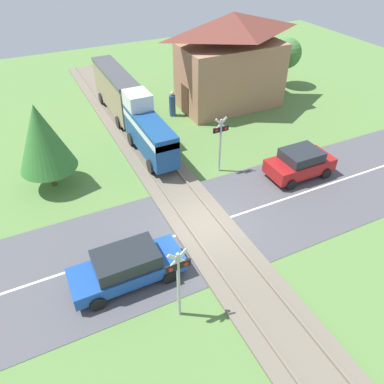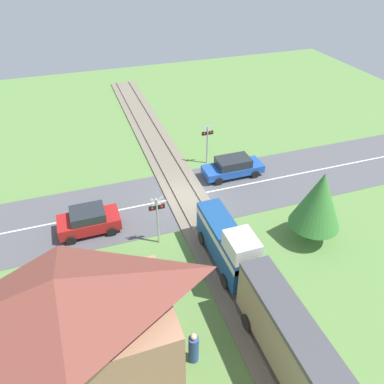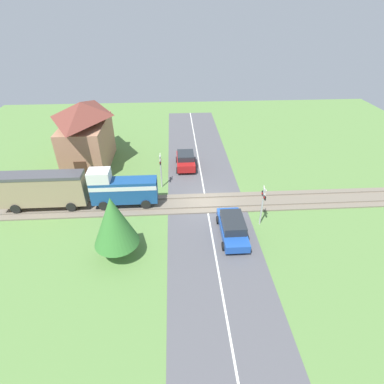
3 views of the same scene
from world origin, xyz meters
name	(u,v)px [view 3 (image 3 of 3)]	position (x,y,z in m)	size (l,w,h in m)	color
ground_plane	(206,204)	(0.00, 0.00, 0.00)	(60.00, 60.00, 0.00)	#5B8442
road_surface	(206,203)	(0.00, 0.00, 0.01)	(48.00, 6.40, 0.02)	#515156
track_bed	(206,203)	(0.00, 0.00, 0.07)	(2.80, 48.00, 0.24)	#756B5B
train	(77,189)	(0.00, 10.28, 1.86)	(1.58, 12.25, 3.18)	navy
car_near_crossing	(233,227)	(-4.08, -1.44, 0.77)	(4.42, 1.86, 1.46)	#1E4CA8
car_far_side	(186,160)	(6.62, 1.44, 0.81)	(3.63, 1.94, 1.56)	#A81919
crossing_signal_west_approach	(263,201)	(-2.93, -3.77, 2.08)	(0.90, 0.18, 3.26)	#B7B7B7
crossing_signal_east_approach	(161,167)	(2.93, 3.77, 2.08)	(0.90, 0.18, 3.26)	#B7B7B7
station_building	(86,136)	(7.84, 11.11, 3.14)	(7.64, 4.26, 6.45)	#AD7A5B
pedestrian_by_station	(77,179)	(3.41, 11.33, 0.81)	(0.44, 0.44, 1.77)	#2D4C8E
tree_by_station	(87,121)	(13.88, 12.56, 2.60)	(2.34, 2.34, 3.79)	brown
tree_roadside_hedge	(114,221)	(-5.63, 6.39, 2.87)	(2.87, 2.87, 4.60)	brown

